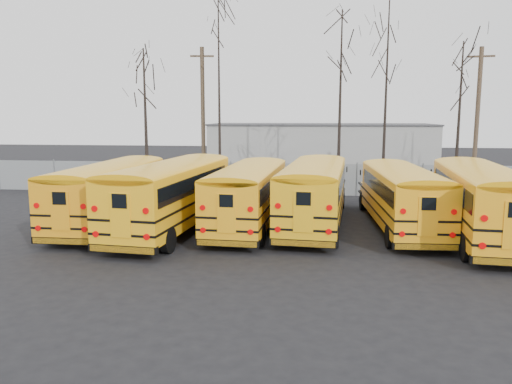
# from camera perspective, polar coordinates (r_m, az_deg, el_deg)

# --- Properties ---
(ground) EXTENTS (120.00, 120.00, 0.00)m
(ground) POSITION_cam_1_polar(r_m,az_deg,el_deg) (20.19, 2.80, -5.71)
(ground) COLOR black
(ground) RESTS_ON ground
(fence) EXTENTS (40.00, 0.04, 2.00)m
(fence) POSITION_cam_1_polar(r_m,az_deg,el_deg) (31.79, 4.24, 1.48)
(fence) COLOR gray
(fence) RESTS_ON ground
(distant_building) EXTENTS (22.00, 8.00, 4.00)m
(distant_building) POSITION_cam_1_polar(r_m,az_deg,el_deg) (51.60, 7.39, 5.39)
(distant_building) COLOR #A3A29E
(distant_building) RESTS_ON ground
(bus_a) EXTENTS (2.45, 10.54, 2.95)m
(bus_a) POSITION_cam_1_polar(r_m,az_deg,el_deg) (23.80, -16.24, 0.42)
(bus_a) COLOR black
(bus_a) RESTS_ON ground
(bus_b) EXTENTS (3.66, 11.30, 3.11)m
(bus_b) POSITION_cam_1_polar(r_m,az_deg,el_deg) (22.08, -9.38, 0.27)
(bus_b) COLOR black
(bus_b) RESTS_ON ground
(bus_c) EXTENTS (2.93, 10.43, 2.89)m
(bus_c) POSITION_cam_1_polar(r_m,az_deg,el_deg) (22.44, -0.77, 0.19)
(bus_c) COLOR black
(bus_c) RESTS_ON ground
(bus_d) EXTENTS (3.38, 10.93, 3.01)m
(bus_d) POSITION_cam_1_polar(r_m,az_deg,el_deg) (22.68, 6.72, 0.41)
(bus_d) COLOR black
(bus_d) RESTS_ON ground
(bus_e) EXTENTS (2.72, 10.27, 2.85)m
(bus_e) POSITION_cam_1_polar(r_m,az_deg,el_deg) (22.88, 16.26, -0.05)
(bus_e) COLOR black
(bus_e) RESTS_ON ground
(bus_f) EXTENTS (3.52, 11.18, 3.08)m
(bus_f) POSITION_cam_1_polar(r_m,az_deg,el_deg) (22.22, 24.26, -0.39)
(bus_f) COLOR black
(bus_f) RESTS_ON ground
(utility_pole_left) EXTENTS (1.79, 0.40, 10.07)m
(utility_pole_left) POSITION_cam_1_polar(r_m,az_deg,el_deg) (38.77, -6.08, 8.97)
(utility_pole_left) COLOR #4D3D2C
(utility_pole_left) RESTS_ON ground
(utility_pole_right) EXTENTS (1.68, 0.45, 9.51)m
(utility_pole_right) POSITION_cam_1_polar(r_m,az_deg,el_deg) (37.21, 23.96, 7.83)
(utility_pole_right) COLOR brown
(utility_pole_right) RESTS_ON ground
(tree_0) EXTENTS (0.26, 0.26, 9.42)m
(tree_0) POSITION_cam_1_polar(r_m,az_deg,el_deg) (34.95, -12.50, 8.07)
(tree_0) COLOR black
(tree_0) RESTS_ON ground
(tree_1) EXTENTS (0.26, 0.26, 12.98)m
(tree_1) POSITION_cam_1_polar(r_m,az_deg,el_deg) (36.45, -4.23, 11.08)
(tree_1) COLOR black
(tree_1) RESTS_ON ground
(tree_2) EXTENTS (0.26, 0.26, 12.42)m
(tree_2) POSITION_cam_1_polar(r_m,az_deg,el_deg) (37.36, 9.59, 10.50)
(tree_2) COLOR black
(tree_2) RESTS_ON ground
(tree_3) EXTENTS (0.26, 0.26, 12.96)m
(tree_3) POSITION_cam_1_polar(r_m,az_deg,el_deg) (37.29, 14.63, 10.75)
(tree_3) COLOR black
(tree_3) RESTS_ON ground
(tree_4) EXTENTS (0.26, 0.26, 9.61)m
(tree_4) POSITION_cam_1_polar(r_m,az_deg,el_deg) (34.75, 22.18, 7.78)
(tree_4) COLOR black
(tree_4) RESTS_ON ground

